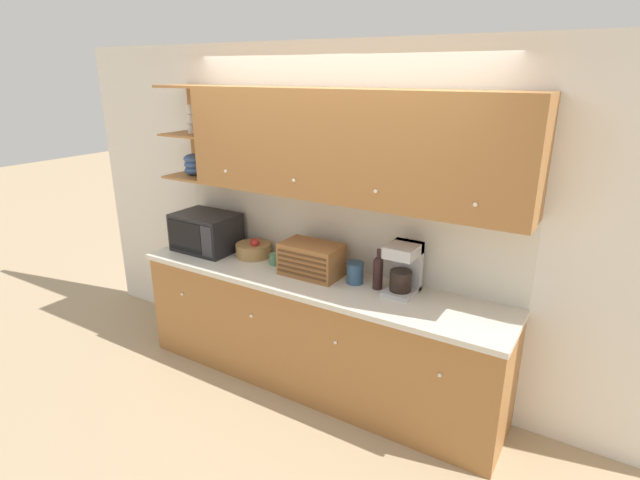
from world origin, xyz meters
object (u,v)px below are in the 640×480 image
(microwave, at_px, (206,232))
(mug, at_px, (276,259))
(coffee_maker, at_px, (404,267))
(fruit_basket, at_px, (253,250))
(wine_bottle, at_px, (378,271))
(bread_box, at_px, (311,259))
(storage_canister, at_px, (355,272))

(microwave, relative_size, mug, 4.99)
(coffee_maker, bearing_deg, fruit_basket, 179.84)
(wine_bottle, bearing_deg, fruit_basket, 177.68)
(microwave, relative_size, bread_box, 1.15)
(fruit_basket, xyz_separation_m, bread_box, (0.63, -0.08, 0.07))
(microwave, height_order, mug, microwave)
(fruit_basket, distance_m, storage_canister, 0.98)
(fruit_basket, height_order, wine_bottle, wine_bottle)
(bread_box, bearing_deg, mug, 175.38)
(fruit_basket, relative_size, wine_bottle, 0.98)
(microwave, bearing_deg, bread_box, 0.23)
(wine_bottle, bearing_deg, storage_canister, 178.67)
(storage_canister, xyz_separation_m, coffee_maker, (0.36, 0.04, 0.10))
(bread_box, distance_m, coffee_maker, 0.72)
(microwave, xyz_separation_m, coffee_maker, (1.79, 0.08, 0.02))
(storage_canister, distance_m, wine_bottle, 0.19)
(microwave, distance_m, wine_bottle, 1.61)
(microwave, distance_m, mug, 0.73)
(coffee_maker, bearing_deg, mug, -177.32)
(fruit_basket, distance_m, bread_box, 0.64)
(fruit_basket, distance_m, coffee_maker, 1.35)
(microwave, xyz_separation_m, bread_box, (1.08, 0.00, -0.04))
(bread_box, height_order, coffee_maker, coffee_maker)
(storage_canister, relative_size, wine_bottle, 0.54)
(mug, distance_m, wine_bottle, 0.90)
(microwave, distance_m, bread_box, 1.08)
(microwave, relative_size, storage_canister, 3.28)
(fruit_basket, distance_m, mug, 0.28)
(wine_bottle, height_order, coffee_maker, coffee_maker)
(storage_canister, bearing_deg, bread_box, -173.53)
(microwave, height_order, bread_box, microwave)
(microwave, height_order, coffee_maker, coffee_maker)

